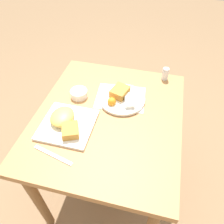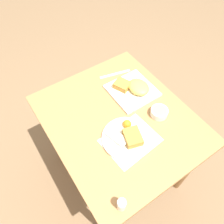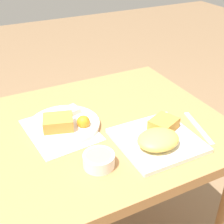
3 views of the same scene
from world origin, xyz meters
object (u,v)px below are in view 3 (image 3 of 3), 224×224
Objects in this scene: butter_knife at (198,128)px; plate_oval_far at (64,123)px; sauce_ramekin at (99,160)px; plate_square_near at (158,138)px.

plate_oval_far is at bearing 76.63° from butter_knife.
sauce_ramekin is 0.38m from butter_knife.
plate_oval_far is 0.23m from sauce_ramekin.
plate_square_near is 0.32m from plate_oval_far.
sauce_ramekin is (0.02, -0.23, 0.00)m from plate_oval_far.
plate_oval_far reaches higher than sauce_ramekin.
plate_square_near is at bearing 3.26° from sauce_ramekin.
plate_square_near is 0.21m from sauce_ramekin.
plate_square_near reaches higher than sauce_ramekin.
plate_oval_far is 0.45m from butter_knife.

